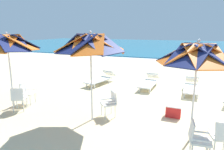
# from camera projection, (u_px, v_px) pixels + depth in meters

# --- Properties ---
(ground_plane) EXTENTS (80.00, 80.00, 0.00)m
(ground_plane) POSITION_uv_depth(u_px,v_px,m) (185.00, 105.00, 7.87)
(ground_plane) COLOR beige
(sea) EXTENTS (80.00, 36.00, 0.10)m
(sea) POSITION_uv_depth(u_px,v_px,m) (195.00, 46.00, 35.41)
(sea) COLOR teal
(sea) RESTS_ON ground
(surf_foam) EXTENTS (80.00, 0.70, 0.01)m
(surf_foam) POSITION_uv_depth(u_px,v_px,m) (192.00, 61.00, 18.89)
(surf_foam) COLOR white
(surf_foam) RESTS_ON ground
(beach_umbrella_0) EXTENTS (1.99, 1.99, 2.64)m
(beach_umbrella_0) POSITION_uv_depth(u_px,v_px,m) (198.00, 55.00, 4.92)
(beach_umbrella_0) COLOR silver
(beach_umbrella_0) RESTS_ON ground
(plastic_chair_0) EXTENTS (0.51, 0.49, 0.87)m
(plastic_chair_0) POSITION_uv_depth(u_px,v_px,m) (197.00, 138.00, 4.55)
(plastic_chair_0) COLOR white
(plastic_chair_0) RESTS_ON ground
(plastic_chair_1) EXTENTS (0.54, 0.57, 0.87)m
(plastic_chair_1) POSITION_uv_depth(u_px,v_px,m) (222.00, 136.00, 4.65)
(plastic_chair_1) COLOR white
(plastic_chair_1) RESTS_ON ground
(beach_umbrella_1) EXTENTS (2.19, 2.19, 2.83)m
(beach_umbrella_1) POSITION_uv_depth(u_px,v_px,m) (91.00, 44.00, 6.11)
(beach_umbrella_1) COLOR silver
(beach_umbrella_1) RESTS_ON ground
(plastic_chair_2) EXTENTS (0.63, 0.63, 0.87)m
(plastic_chair_2) POSITION_uv_depth(u_px,v_px,m) (110.00, 102.00, 6.81)
(plastic_chair_2) COLOR white
(plastic_chair_2) RESTS_ON ground
(beach_umbrella_2) EXTENTS (2.22, 2.22, 2.79)m
(beach_umbrella_2) POSITION_uv_depth(u_px,v_px,m) (7.00, 43.00, 7.20)
(beach_umbrella_2) COLOR silver
(beach_umbrella_2) RESTS_ON ground
(plastic_chair_3) EXTENTS (0.55, 0.53, 0.87)m
(plastic_chair_3) POSITION_uv_depth(u_px,v_px,m) (26.00, 92.00, 7.95)
(plastic_chair_3) COLOR white
(plastic_chair_3) RESTS_ON ground
(plastic_chair_4) EXTENTS (0.60, 0.61, 0.87)m
(plastic_chair_4) POSITION_uv_depth(u_px,v_px,m) (19.00, 97.00, 7.27)
(plastic_chair_4) COLOR white
(plastic_chair_4) RESTS_ON ground
(sun_lounger_1) EXTENTS (0.65, 2.15, 0.62)m
(sun_lounger_1) POSITION_uv_depth(u_px,v_px,m) (191.00, 87.00, 9.41)
(sun_lounger_1) COLOR white
(sun_lounger_1) RESTS_ON ground
(sun_lounger_2) EXTENTS (0.69, 2.16, 0.62)m
(sun_lounger_2) POSITION_uv_depth(u_px,v_px,m) (149.00, 82.00, 10.24)
(sun_lounger_2) COLOR white
(sun_lounger_2) RESTS_ON ground
(sun_lounger_3) EXTENTS (1.04, 2.23, 0.62)m
(sun_lounger_3) POSITION_uv_depth(u_px,v_px,m) (100.00, 79.00, 10.93)
(sun_lounger_3) COLOR white
(sun_lounger_3) RESTS_ON ground
(cooler_box) EXTENTS (0.50, 0.34, 0.40)m
(cooler_box) POSITION_uv_depth(u_px,v_px,m) (173.00, 111.00, 6.83)
(cooler_box) COLOR red
(cooler_box) RESTS_ON ground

